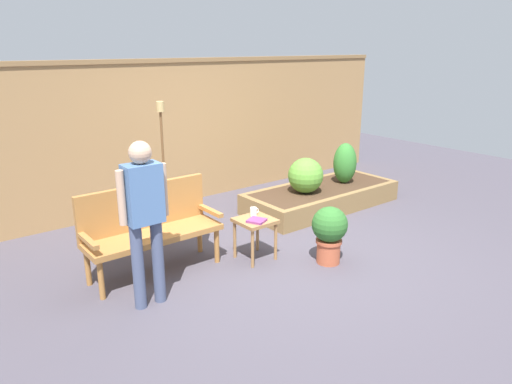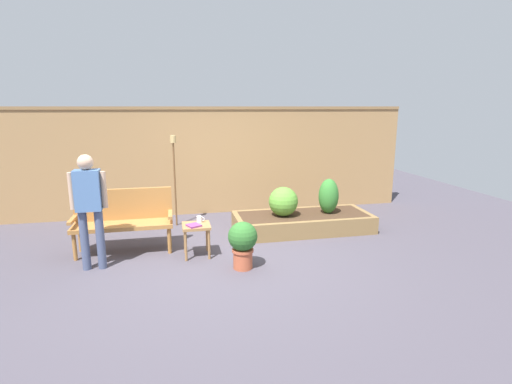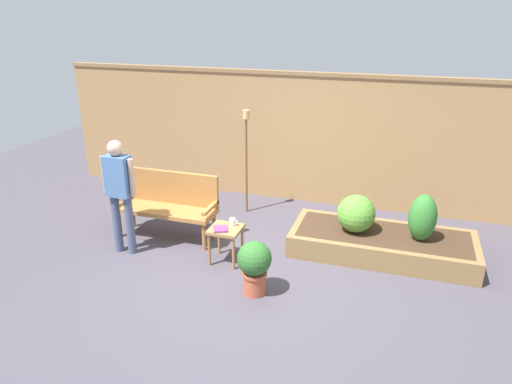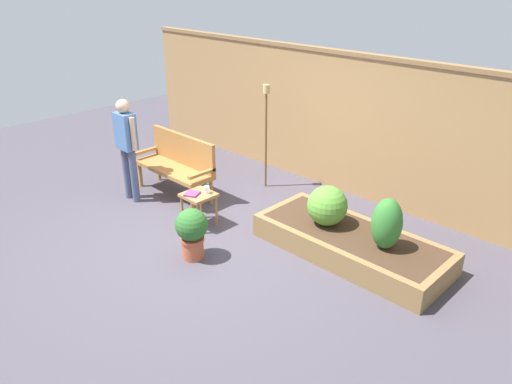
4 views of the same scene
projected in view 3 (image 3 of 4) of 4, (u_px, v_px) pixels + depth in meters
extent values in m
plane|color=#47424C|center=(248.00, 274.00, 5.90)|extent=(14.00, 14.00, 0.00)
cube|color=#A37A4C|center=(298.00, 140.00, 7.81)|extent=(8.40, 0.10, 2.10)
cube|color=olive|center=(300.00, 73.00, 7.42)|extent=(8.40, 0.14, 0.06)
cylinder|color=#A87038|center=(214.00, 226.00, 6.73)|extent=(0.06, 0.06, 0.40)
cylinder|color=#A87038|center=(204.00, 237.00, 6.41)|extent=(0.06, 0.06, 0.40)
cylinder|color=#A87038|center=(133.00, 214.00, 7.11)|extent=(0.06, 0.06, 0.40)
cylinder|color=#A87038|center=(120.00, 224.00, 6.79)|extent=(0.06, 0.06, 0.40)
cube|color=#A87038|center=(166.00, 210.00, 6.67)|extent=(1.44, 0.48, 0.06)
cube|color=#A87038|center=(171.00, 187.00, 6.76)|extent=(1.44, 0.06, 0.48)
cube|color=#A87038|center=(122.00, 196.00, 6.82)|extent=(0.06, 0.48, 0.04)
cube|color=#A87038|center=(210.00, 208.00, 6.43)|extent=(0.06, 0.48, 0.04)
cylinder|color=#9E7042|center=(242.00, 242.00, 6.22)|extent=(0.04, 0.04, 0.44)
cylinder|color=#9E7042|center=(234.00, 254.00, 5.93)|extent=(0.04, 0.04, 0.44)
cylinder|color=#9E7042|center=(219.00, 239.00, 6.31)|extent=(0.04, 0.04, 0.44)
cylinder|color=#9E7042|center=(209.00, 250.00, 6.02)|extent=(0.04, 0.04, 0.44)
cube|color=#9E7042|center=(226.00, 229.00, 6.03)|extent=(0.40, 0.40, 0.04)
cylinder|color=white|center=(232.00, 222.00, 6.08)|extent=(0.08, 0.08, 0.09)
torus|color=white|center=(236.00, 222.00, 6.07)|extent=(0.07, 0.01, 0.07)
cube|color=#7F3875|center=(220.00, 229.00, 5.96)|extent=(0.23, 0.24, 0.03)
cylinder|color=#B75638|center=(254.00, 284.00, 5.47)|extent=(0.26, 0.26, 0.24)
cylinder|color=#B75638|center=(254.00, 273.00, 5.42)|extent=(0.29, 0.29, 0.04)
sphere|color=#2D6628|center=(254.00, 258.00, 5.35)|extent=(0.40, 0.40, 0.40)
cube|color=olive|center=(379.00, 260.00, 5.92)|extent=(2.40, 0.09, 0.30)
cube|color=olive|center=(384.00, 230.00, 6.73)|extent=(2.40, 0.09, 0.30)
cube|color=olive|center=(298.00, 232.00, 6.66)|extent=(0.09, 0.82, 0.30)
cube|color=olive|center=(475.00, 257.00, 5.99)|extent=(0.09, 0.82, 0.30)
cube|color=#422D1E|center=(382.00, 244.00, 6.32)|extent=(2.22, 0.82, 0.30)
cylinder|color=brown|center=(355.00, 229.00, 6.34)|extent=(0.04, 0.04, 0.06)
sphere|color=#569333|center=(356.00, 214.00, 6.26)|extent=(0.51, 0.51, 0.51)
cylinder|color=brown|center=(420.00, 237.00, 6.10)|extent=(0.04, 0.04, 0.06)
ellipsoid|color=#33752D|center=(423.00, 218.00, 6.00)|extent=(0.35, 0.35, 0.62)
cylinder|color=brown|center=(246.00, 167.00, 7.42)|extent=(0.03, 0.03, 1.53)
cylinder|color=tan|center=(246.00, 114.00, 7.12)|extent=(0.10, 0.10, 0.13)
cylinder|color=#475170|center=(130.00, 225.00, 6.26)|extent=(0.11, 0.11, 0.82)
cylinder|color=#475170|center=(117.00, 223.00, 6.32)|extent=(0.11, 0.11, 0.82)
cube|color=#4C70A3|center=(118.00, 176.00, 6.04)|extent=(0.32, 0.20, 0.54)
cylinder|color=tan|center=(132.00, 177.00, 5.99)|extent=(0.07, 0.07, 0.49)
cylinder|color=tan|center=(105.00, 174.00, 6.10)|extent=(0.07, 0.07, 0.49)
sphere|color=tan|center=(115.00, 148.00, 5.91)|extent=(0.20, 0.20, 0.20)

